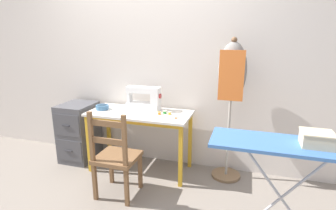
{
  "coord_description": "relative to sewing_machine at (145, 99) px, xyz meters",
  "views": [
    {
      "loc": [
        1.16,
        -2.38,
        1.57
      ],
      "look_at": [
        0.35,
        0.24,
        0.83
      ],
      "focal_mm": 28.0,
      "sensor_mm": 36.0,
      "label": 1
    }
  ],
  "objects": [
    {
      "name": "dress_form",
      "position": [
        0.97,
        -0.0,
        0.27
      ],
      "size": [
        0.32,
        0.32,
        1.55
      ],
      "color": "#846647",
      "rests_on": "ground_plane"
    },
    {
      "name": "ground_plane",
      "position": [
        -0.03,
        -0.39,
        -0.84
      ],
      "size": [
        14.0,
        14.0,
        0.0
      ],
      "primitive_type": "plane",
      "color": "gray"
    },
    {
      "name": "wooden_chair",
      "position": [
        -0.04,
        -0.69,
        -0.43
      ],
      "size": [
        0.4,
        0.38,
        0.9
      ],
      "color": "brown",
      "rests_on": "ground_plane"
    },
    {
      "name": "fabric_bowl",
      "position": [
        -0.49,
        -0.14,
        -0.1
      ],
      "size": [
        0.15,
        0.15,
        0.05
      ],
      "color": "teal",
      "rests_on": "sewing_table"
    },
    {
      "name": "storage_box",
      "position": [
        1.61,
        -0.91,
        0.05
      ],
      "size": [
        0.2,
        0.18,
        0.1
      ],
      "color": "beige",
      "rests_on": "ironing_board"
    },
    {
      "name": "thread_spool_near_machine",
      "position": [
        0.22,
        -0.15,
        -0.11
      ],
      "size": [
        0.04,
        0.04,
        0.03
      ],
      "color": "orange",
      "rests_on": "sewing_table"
    },
    {
      "name": "thread_spool_far_edge",
      "position": [
        0.33,
        -0.12,
        -0.11
      ],
      "size": [
        0.04,
        0.04,
        0.03
      ],
      "color": "yellow",
      "rests_on": "sewing_table"
    },
    {
      "name": "scissors",
      "position": [
        0.46,
        -0.2,
        -0.13
      ],
      "size": [
        0.12,
        0.11,
        0.01
      ],
      "color": "silver",
      "rests_on": "sewing_table"
    },
    {
      "name": "thread_spool_mid_table",
      "position": [
        0.27,
        -0.1,
        -0.11
      ],
      "size": [
        0.04,
        0.04,
        0.04
      ],
      "color": "green",
      "rests_on": "sewing_table"
    },
    {
      "name": "filing_cabinet",
      "position": [
        -0.88,
        -0.1,
        -0.47
      ],
      "size": [
        0.39,
        0.47,
        0.74
      ],
      "color": "#4C4C51",
      "rests_on": "ground_plane"
    },
    {
      "name": "sewing_machine",
      "position": [
        0.0,
        0.0,
        0.0
      ],
      "size": [
        0.41,
        0.16,
        0.3
      ],
      "color": "white",
      "rests_on": "sewing_table"
    },
    {
      "name": "sewing_table",
      "position": [
        -0.03,
        -0.14,
        -0.22
      ],
      "size": [
        1.18,
        0.53,
        0.71
      ],
      "color": "silver",
      "rests_on": "ground_plane"
    },
    {
      "name": "ironing_board",
      "position": [
        1.43,
        -0.92,
        -0.04
      ],
      "size": [
        1.05,
        0.37,
        0.85
      ],
      "color": "#3D6BAD",
      "rests_on": "ground_plane"
    },
    {
      "name": "wall_back",
      "position": [
        -0.03,
        0.21,
        0.43
      ],
      "size": [
        10.0,
        0.05,
        2.55
      ],
      "color": "silver",
      "rests_on": "ground_plane"
    }
  ]
}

